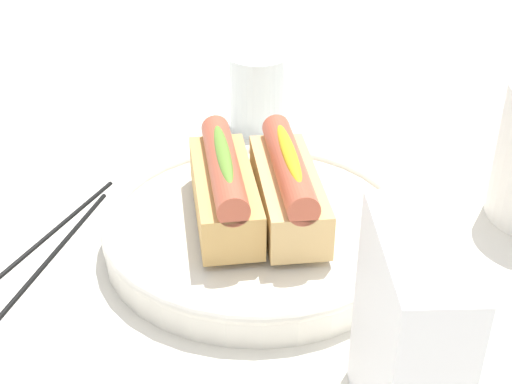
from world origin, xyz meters
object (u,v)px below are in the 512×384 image
(napkin_box, at_px, (406,347))
(chopstick_far, at_px, (44,237))
(chopstick_near, at_px, (50,256))
(hotdog_back, at_px, (288,184))
(hotdog_front, at_px, (224,185))
(water_glass, at_px, (258,96))
(serving_bowl, at_px, (256,226))

(napkin_box, distance_m, chopstick_far, 0.36)
(chopstick_far, bearing_deg, chopstick_near, 45.71)
(hotdog_back, xyz_separation_m, napkin_box, (0.22, 0.06, 0.01))
(hotdog_front, xyz_separation_m, hotdog_back, (-0.00, 0.05, 0.00))
(napkin_box, bearing_deg, water_glass, -171.06)
(napkin_box, bearing_deg, serving_bowl, -159.36)
(napkin_box, height_order, chopstick_near, napkin_box)
(serving_bowl, bearing_deg, napkin_box, 20.94)
(hotdog_back, distance_m, napkin_box, 0.22)
(chopstick_near, bearing_deg, serving_bowl, 112.07)
(hotdog_front, relative_size, water_glass, 1.72)
(chopstick_near, bearing_deg, napkin_box, 69.10)
(water_glass, distance_m, chopstick_near, 0.33)
(hotdog_back, xyz_separation_m, chopstick_near, (0.02, -0.21, -0.06))
(water_glass, bearing_deg, serving_bowl, -1.95)
(hotdog_front, height_order, water_glass, hotdog_front)
(chopstick_far, bearing_deg, water_glass, 162.93)
(hotdog_front, height_order, chopstick_far, hotdog_front)
(serving_bowl, height_order, chopstick_near, serving_bowl)
(napkin_box, distance_m, chopstick_near, 0.34)
(serving_bowl, relative_size, chopstick_near, 1.25)
(hotdog_front, xyz_separation_m, chopstick_near, (0.02, -0.15, -0.06))
(water_glass, distance_m, chopstick_far, 0.31)
(hotdog_front, bearing_deg, water_glass, 171.59)
(hotdog_back, height_order, chopstick_far, hotdog_back)
(hotdog_back, height_order, chopstick_near, hotdog_back)
(napkin_box, xyz_separation_m, chopstick_near, (-0.20, -0.26, -0.07))
(hotdog_back, bearing_deg, chopstick_far, -92.52)
(chopstick_far, bearing_deg, hotdog_back, 111.39)
(chopstick_far, bearing_deg, hotdog_front, 110.35)
(napkin_box, relative_size, chopstick_far, 0.68)
(serving_bowl, height_order, water_glass, water_glass)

